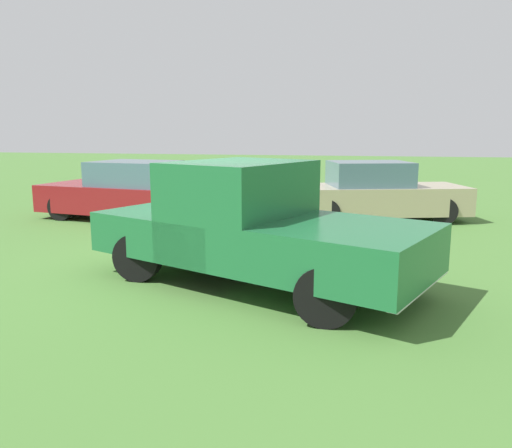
# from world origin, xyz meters

# --- Properties ---
(ground_plane) EXTENTS (80.00, 80.00, 0.00)m
(ground_plane) POSITION_xyz_m (0.00, 0.00, 0.00)
(ground_plane) COLOR #477533
(pickup_truck) EXTENTS (5.26, 3.71, 1.78)m
(pickup_truck) POSITION_xyz_m (0.78, -0.75, 0.91)
(pickup_truck) COLOR black
(pickup_truck) RESTS_ON ground_plane
(sedan_near) EXTENTS (4.62, 2.89, 1.47)m
(sedan_near) POSITION_xyz_m (2.63, 5.19, 0.67)
(sedan_near) COLOR black
(sedan_near) RESTS_ON ground_plane
(sedan_far) EXTENTS (4.65, 2.44, 1.47)m
(sedan_far) POSITION_xyz_m (-3.44, 4.03, 0.68)
(sedan_far) COLOR black
(sedan_far) RESTS_ON ground_plane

